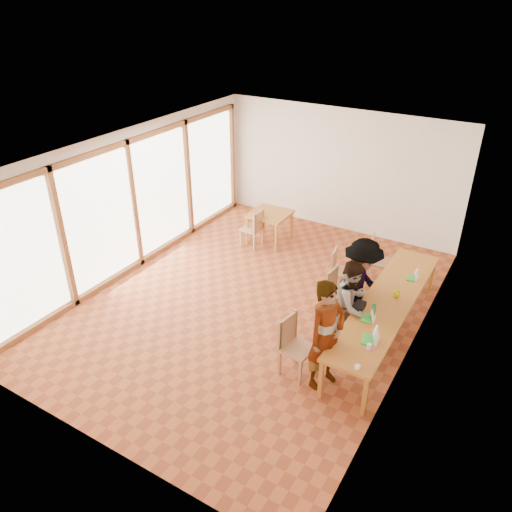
# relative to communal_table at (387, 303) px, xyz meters

# --- Properties ---
(ground) EXTENTS (8.00, 8.00, 0.00)m
(ground) POSITION_rel_communal_table_xyz_m (-2.50, -0.26, -0.70)
(ground) COLOR #9B4A25
(ground) RESTS_ON ground
(wall_back) EXTENTS (6.00, 0.10, 3.00)m
(wall_back) POSITION_rel_communal_table_xyz_m (-2.50, 3.74, 0.80)
(wall_back) COLOR #F0E1CF
(wall_back) RESTS_ON ground
(wall_front) EXTENTS (6.00, 0.10, 3.00)m
(wall_front) POSITION_rel_communal_table_xyz_m (-2.50, -4.26, 0.80)
(wall_front) COLOR #F0E1CF
(wall_front) RESTS_ON ground
(wall_right) EXTENTS (0.10, 8.00, 3.00)m
(wall_right) POSITION_rel_communal_table_xyz_m (0.50, -0.26, 0.80)
(wall_right) COLOR #F0E1CF
(wall_right) RESTS_ON ground
(window_wall) EXTENTS (0.10, 8.00, 3.00)m
(window_wall) POSITION_rel_communal_table_xyz_m (-5.46, -0.26, 0.80)
(window_wall) COLOR white
(window_wall) RESTS_ON ground
(ceiling) EXTENTS (6.00, 8.00, 0.04)m
(ceiling) POSITION_rel_communal_table_xyz_m (-2.50, -0.26, 2.32)
(ceiling) COLOR white
(ceiling) RESTS_ON wall_back
(communal_table) EXTENTS (0.80, 4.00, 0.75)m
(communal_table) POSITION_rel_communal_table_xyz_m (0.00, 0.00, 0.00)
(communal_table) COLOR #BB7029
(communal_table) RESTS_ON ground
(side_table) EXTENTS (0.90, 0.90, 0.75)m
(side_table) POSITION_rel_communal_table_xyz_m (-3.54, 2.16, -0.03)
(side_table) COLOR #BB7029
(side_table) RESTS_ON ground
(chair_near) EXTENTS (0.53, 0.53, 0.53)m
(chair_near) POSITION_rel_communal_table_xyz_m (-0.99, -1.61, -0.09)
(chair_near) COLOR tan
(chair_near) RESTS_ON ground
(chair_mid) EXTENTS (0.46, 0.46, 0.49)m
(chair_mid) POSITION_rel_communal_table_xyz_m (-1.03, 0.20, -0.14)
(chair_mid) COLOR tan
(chair_mid) RESTS_ON ground
(chair_far) EXTENTS (0.49, 0.49, 0.48)m
(chair_far) POSITION_rel_communal_table_xyz_m (-1.32, 1.02, -0.15)
(chair_far) COLOR tan
(chair_far) RESTS_ON ground
(chair_empty) EXTENTS (0.51, 0.51, 0.52)m
(chair_empty) POSITION_rel_communal_table_xyz_m (-0.80, 1.73, -0.11)
(chair_empty) COLOR tan
(chair_empty) RESTS_ON ground
(chair_spare) EXTENTS (0.44, 0.44, 0.49)m
(chair_spare) POSITION_rel_communal_table_xyz_m (-3.69, 1.75, -0.14)
(chair_spare) COLOR tan
(chair_spare) RESTS_ON ground
(person_near) EXTENTS (0.65, 0.78, 1.82)m
(person_near) POSITION_rel_communal_table_xyz_m (-0.44, -1.61, 0.21)
(person_near) COLOR gray
(person_near) RESTS_ON ground
(person_mid) EXTENTS (0.72, 0.87, 1.62)m
(person_mid) POSITION_rel_communal_table_xyz_m (-0.45, -0.53, 0.11)
(person_mid) COLOR gray
(person_mid) RESTS_ON ground
(person_far) EXTENTS (0.69, 1.18, 1.81)m
(person_far) POSITION_rel_communal_table_xyz_m (-0.48, -0.08, 0.20)
(person_far) COLOR gray
(person_far) RESTS_ON ground
(laptop_near) EXTENTS (0.27, 0.30, 0.23)m
(laptop_near) POSITION_rel_communal_table_xyz_m (0.14, -1.20, 0.11)
(laptop_near) COLOR green
(laptop_near) RESTS_ON communal_table
(laptop_mid) EXTENTS (0.25, 0.28, 0.21)m
(laptop_mid) POSITION_rel_communal_table_xyz_m (-0.08, -0.67, 0.10)
(laptop_mid) COLOR green
(laptop_mid) RESTS_ON communal_table
(laptop_far) EXTENTS (0.19, 0.22, 0.18)m
(laptop_far) POSITION_rel_communal_table_xyz_m (0.19, 0.92, 0.10)
(laptop_far) COLOR green
(laptop_far) RESTS_ON communal_table
(yellow_mug) EXTENTS (0.16, 0.16, 0.10)m
(yellow_mug) POSITION_rel_communal_table_xyz_m (0.09, 0.19, 0.10)
(yellow_mug) COLOR #FFFB0D
(yellow_mug) RESTS_ON communal_table
(green_bottle) EXTENTS (0.07, 0.07, 0.28)m
(green_bottle) POSITION_rel_communal_table_xyz_m (-0.05, -0.65, 0.19)
(green_bottle) COLOR #227537
(green_bottle) RESTS_ON communal_table
(clear_glass) EXTENTS (0.07, 0.07, 0.09)m
(clear_glass) POSITION_rel_communal_table_xyz_m (0.16, -1.40, 0.09)
(clear_glass) COLOR silver
(clear_glass) RESTS_ON communal_table
(condiment_cup) EXTENTS (0.08, 0.08, 0.06)m
(condiment_cup) POSITION_rel_communal_table_xyz_m (0.17, -1.89, 0.08)
(condiment_cup) COLOR white
(condiment_cup) RESTS_ON communal_table
(pink_phone) EXTENTS (0.05, 0.10, 0.01)m
(pink_phone) POSITION_rel_communal_table_xyz_m (0.21, -1.36, 0.05)
(pink_phone) COLOR #F53F64
(pink_phone) RESTS_ON communal_table
(black_pouch) EXTENTS (0.16, 0.26, 0.09)m
(black_pouch) POSITION_rel_communal_table_xyz_m (-0.34, -0.47, 0.09)
(black_pouch) COLOR black
(black_pouch) RESTS_ON communal_table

